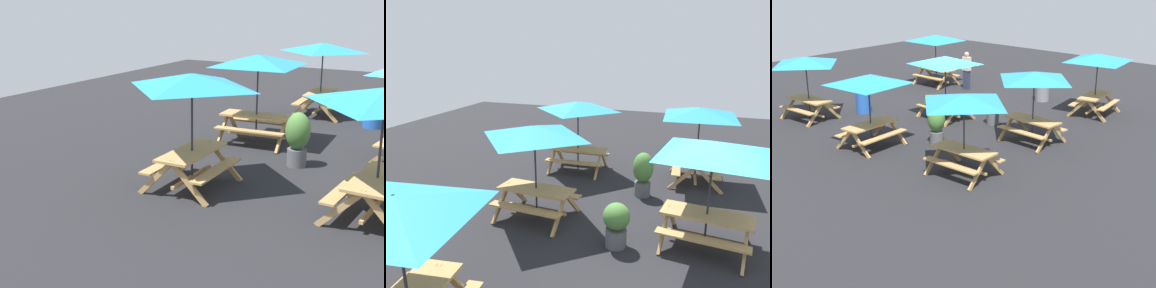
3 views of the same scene
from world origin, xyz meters
The scene contains 8 objects.
ground_plane centered at (0.00, 0.00, 0.00)m, with size 29.44×29.44×0.00m, color #232326.
picnic_table_0 centered at (-0.35, 3.93, 1.99)m, with size 2.82×2.82×2.34m.
picnic_table_1 centered at (-4.03, 3.74, 1.99)m, with size 2.03×2.03×2.34m.
picnic_table_4 centered at (-3.88, 0.23, 1.99)m, with size 2.15×2.15×2.34m.
picnic_table_5 centered at (-3.88, -3.91, 1.99)m, with size 2.81×2.81×2.34m.
picnic_table_6 centered at (0.00, 0.13, 1.99)m, with size 2.81×2.81×2.34m.
potted_plant_0 centered at (-1.68, 2.37, 0.68)m, with size 0.56×0.56×1.24m.
potted_plant_1 centered at (-1.75, -0.43, 0.54)m, with size 0.56×0.56×0.97m.
Camera 2 is at (-0.23, -7.29, 4.21)m, focal length 35.00 mm.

